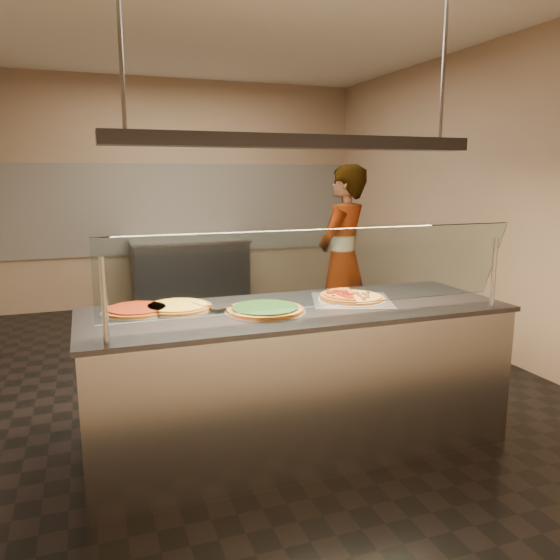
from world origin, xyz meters
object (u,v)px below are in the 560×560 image
object	(u,v)px
half_pizza_sausage	(365,296)
prep_table	(190,274)
serving_counter	(297,377)
half_pizza_pepperoni	(338,297)
pizza_tomato	(137,309)
sneeze_guard	(320,270)
pizza_cheese	(178,307)
pizza_spinach	(265,309)
worker	(342,260)
pizza_spatula	(208,305)
perforated_tray	(351,300)
heat_lamp_housing	(298,141)

from	to	relation	value
half_pizza_sausage	prep_table	bearing A→B (deg)	96.97
serving_counter	half_pizza_pepperoni	bearing A→B (deg)	9.34
half_pizza_sausage	pizza_tomato	xyz separation A→B (m)	(-1.47, 0.18, -0.01)
sneeze_guard	half_pizza_sausage	xyz separation A→B (m)	(0.51, 0.39, -0.27)
sneeze_guard	prep_table	size ratio (longest dim) A/B	1.63
sneeze_guard	pizza_cheese	xyz separation A→B (m)	(-0.72, 0.56, -0.28)
half_pizza_pepperoni	pizza_tomato	bearing A→B (deg)	172.05
half_pizza_pepperoni	pizza_spinach	size ratio (longest dim) A/B	0.94
pizza_spinach	half_pizza_pepperoni	bearing A→B (deg)	10.21
sneeze_guard	worker	world-z (taller)	worker
serving_counter	prep_table	xyz separation A→B (m)	(0.03, 3.94, 0.00)
pizza_spatula	prep_table	distance (m)	3.87
pizza_cheese	pizza_tomato	xyz separation A→B (m)	(-0.25, 0.01, -0.00)
sneeze_guard	perforated_tray	world-z (taller)	sneeze_guard
half_pizza_pepperoni	half_pizza_sausage	xyz separation A→B (m)	(0.20, -0.00, -0.01)
pizza_tomato	heat_lamp_housing	xyz separation A→B (m)	(0.97, -0.23, 1.01)
perforated_tray	worker	world-z (taller)	worker
serving_counter	prep_table	size ratio (longest dim) A/B	1.79
serving_counter	sneeze_guard	distance (m)	0.83
sneeze_guard	heat_lamp_housing	size ratio (longest dim) A/B	1.06
pizza_cheese	worker	world-z (taller)	worker
heat_lamp_housing	sneeze_guard	bearing A→B (deg)	-90.00
half_pizza_pepperoni	worker	distance (m)	1.84
pizza_spinach	pizza_spatula	world-z (taller)	pizza_spatula
half_pizza_sausage	pizza_tomato	world-z (taller)	half_pizza_sausage
half_pizza_pepperoni	half_pizza_sausage	bearing A→B (deg)	-0.67
pizza_spatula	prep_table	size ratio (longest dim) A/B	0.16
pizza_spinach	heat_lamp_housing	world-z (taller)	heat_lamp_housing
pizza_spinach	pizza_tomato	world-z (taller)	pizza_spinach
sneeze_guard	heat_lamp_housing	world-z (taller)	heat_lamp_housing
sneeze_guard	pizza_spatula	size ratio (longest dim) A/B	10.40
worker	perforated_tray	bearing A→B (deg)	27.91
serving_counter	sneeze_guard	xyz separation A→B (m)	(0.00, -0.34, 0.76)
half_pizza_pepperoni	prep_table	size ratio (longest dim) A/B	0.31
pizza_spatula	worker	xyz separation A→B (m)	(1.69, 1.55, -0.03)
perforated_tray	half_pizza_sausage	bearing A→B (deg)	-1.08
serving_counter	sneeze_guard	size ratio (longest dim) A/B	1.10
serving_counter	sneeze_guard	bearing A→B (deg)	-90.00
pizza_spatula	pizza_spinach	bearing A→B (deg)	-30.42
half_pizza_sausage	pizza_tomato	size ratio (longest dim) A/B	1.08
pizza_cheese	half_pizza_sausage	bearing A→B (deg)	-7.85
pizza_cheese	heat_lamp_housing	distance (m)	1.26
half_pizza_pepperoni	pizza_spatula	size ratio (longest dim) A/B	2.00
worker	half_pizza_pepperoni	bearing A→B (deg)	25.01
serving_counter	pizza_spinach	world-z (taller)	pizza_spinach
half_pizza_sausage	worker	world-z (taller)	worker
serving_counter	perforated_tray	xyz separation A→B (m)	(0.41, 0.05, 0.47)
perforated_tray	prep_table	bearing A→B (deg)	95.52
pizza_spatula	sneeze_guard	bearing A→B (deg)	-41.47
worker	heat_lamp_housing	xyz separation A→B (m)	(-1.14, -1.69, 1.02)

